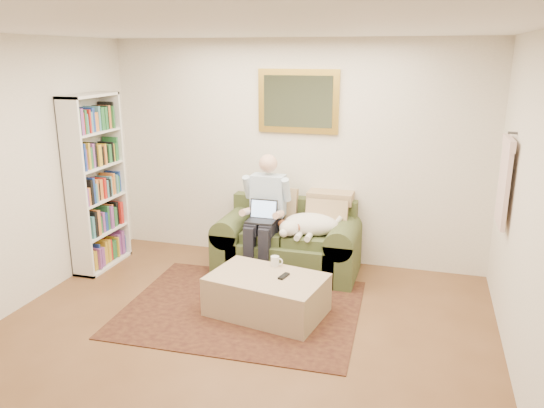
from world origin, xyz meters
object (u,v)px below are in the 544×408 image
at_px(sofa, 288,248).
at_px(laptop, 262,215).
at_px(seated_man, 264,217).
at_px(ottoman, 267,295).
at_px(sleeping_dog, 311,224).
at_px(coffee_mug, 275,261).
at_px(bookshelf, 96,183).

xyz_separation_m(sofa, laptop, (-0.24, -0.21, 0.43)).
xyz_separation_m(seated_man, laptop, (-0.00, -0.06, 0.03)).
relative_size(laptop, ottoman, 0.29).
bearing_deg(seated_man, sofa, 31.45).
bearing_deg(sofa, sleeping_dog, -15.74).
xyz_separation_m(sleeping_dog, ottoman, (-0.21, -1.01, -0.42)).
xyz_separation_m(coffee_mug, bookshelf, (-2.23, 0.36, 0.56)).
distance_m(sleeping_dog, coffee_mug, 0.79).
bearing_deg(coffee_mug, seated_man, 115.61).
bearing_deg(sleeping_dog, ottoman, -101.61).
xyz_separation_m(ottoman, coffee_mug, (0.00, 0.27, 0.24)).
bearing_deg(laptop, bookshelf, -172.50).
height_order(seated_man, bookshelf, bookshelf).
relative_size(laptop, coffee_mug, 3.11).
bearing_deg(laptop, seated_man, 90.00).
bearing_deg(seated_man, coffee_mug, -64.39).
relative_size(sleeping_dog, coffee_mug, 6.59).
xyz_separation_m(laptop, ottoman, (0.32, -0.88, -0.51)).
relative_size(sofa, coffee_mug, 16.01).
relative_size(seated_man, ottoman, 1.26).
bearing_deg(seated_man, ottoman, -71.23).
bearing_deg(laptop, ottoman, -70.01).
bearing_deg(sofa, seated_man, -148.55).
bearing_deg(coffee_mug, bookshelf, 170.83).
bearing_deg(ottoman, seated_man, 108.77).
relative_size(sofa, ottoman, 1.50).
bearing_deg(coffee_mug, laptop, 117.84).
bearing_deg(coffee_mug, sofa, 95.75).
xyz_separation_m(sofa, ottoman, (0.08, -1.09, -0.08)).
bearing_deg(laptop, sofa, 41.02).
relative_size(sofa, sleeping_dog, 2.43).
bearing_deg(sofa, coffee_mug, -84.25).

